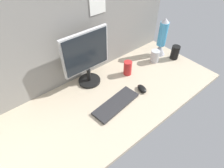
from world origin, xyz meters
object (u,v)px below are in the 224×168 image
lava_lamp (162,40)px  mouse (142,89)px  keyboard (116,104)px  mug_red_plastic (128,68)px  mug_black_travel (175,52)px  mug_steel (155,56)px  monitor (87,57)px

lava_lamp → mouse: bearing=-153.5°
keyboard → mug_red_plastic: size_ratio=2.95×
mug_black_travel → lava_lamp: size_ratio=0.36×
mug_black_travel → mouse: bearing=-168.5°
mug_red_plastic → mug_steel: 32.19cm
mug_black_travel → lava_lamp: 17.24cm
mouse → mug_red_plastic: (5.12, 22.32, 4.57)cm
mug_red_plastic → mug_black_travel: bearing=-12.4°
mouse → mug_red_plastic: 23.35cm
mug_red_plastic → lava_lamp: (45.33, 2.87, 9.05)cm
mouse → mug_red_plastic: mug_red_plastic is taller
keyboard → mug_black_travel: (81.03, 9.95, 5.49)cm
mug_black_travel → mug_steel: mug_black_travel is taller
mug_red_plastic → monitor: bearing=157.1°
lava_lamp → mug_steel: bearing=-158.2°
monitor → keyboard: (0.39, -34.17, -23.27)cm
keyboard → lava_lamp: bearing=10.4°
keyboard → mug_black_travel: mug_black_travel is taller
keyboard → mug_red_plastic: mug_red_plastic is taller
keyboard → mug_steel: mug_steel is taller
mug_red_plastic → lava_lamp: bearing=3.6°
monitor → mouse: bearing=-53.8°
mug_red_plastic → lava_lamp: size_ratio=0.34×
lava_lamp → mug_black_travel: bearing=-70.2°
mug_black_travel → mug_red_plastic: size_ratio=1.03×
mug_black_travel → mug_steel: size_ratio=1.14×
monitor → keyboard: monitor is taller
mouse → lava_lamp: 58.01cm
mug_black_travel → mug_red_plastic: mug_black_travel is taller
mug_red_plastic → lava_lamp: 46.32cm
mouse → lava_lamp: bearing=39.3°
keyboard → mouse: mouse is taller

